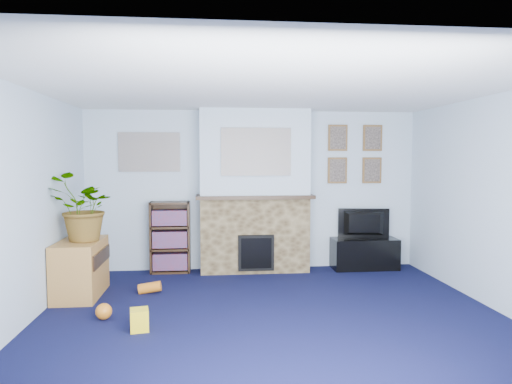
{
  "coord_description": "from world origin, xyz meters",
  "views": [
    {
      "loc": [
        -0.63,
        -4.65,
        1.69
      ],
      "look_at": [
        -0.08,
        0.98,
        1.27
      ],
      "focal_mm": 32.0,
      "sensor_mm": 36.0,
      "label": 1
    }
  ],
  "objects": [
    {
      "name": "floor",
      "position": [
        0.0,
        0.0,
        0.0
      ],
      "size": [
        5.0,
        4.5,
        0.01
      ],
      "primitive_type": "cube",
      "color": "black",
      "rests_on": "ground"
    },
    {
      "name": "ceiling",
      "position": [
        0.0,
        0.0,
        2.4
      ],
      "size": [
        5.0,
        4.5,
        0.01
      ],
      "primitive_type": "cube",
      "color": "white",
      "rests_on": "wall_back"
    },
    {
      "name": "wall_back",
      "position": [
        0.0,
        2.25,
        1.2
      ],
      "size": [
        5.0,
        0.04,
        2.4
      ],
      "primitive_type": "cube",
      "color": "#AEC1D2",
      "rests_on": "ground"
    },
    {
      "name": "wall_front",
      "position": [
        0.0,
        -2.25,
        1.2
      ],
      "size": [
        5.0,
        0.04,
        2.4
      ],
      "primitive_type": "cube",
      "color": "#AEC1D2",
      "rests_on": "ground"
    },
    {
      "name": "wall_left",
      "position": [
        -2.5,
        0.0,
        1.2
      ],
      "size": [
        0.04,
        4.5,
        2.4
      ],
      "primitive_type": "cube",
      "color": "#AEC1D2",
      "rests_on": "ground"
    },
    {
      "name": "wall_right",
      "position": [
        2.5,
        0.0,
        1.2
      ],
      "size": [
        0.04,
        4.5,
        2.4
      ],
      "primitive_type": "cube",
      "color": "#AEC1D2",
      "rests_on": "ground"
    },
    {
      "name": "chimney_breast",
      "position": [
        0.0,
        2.05,
        1.18
      ],
      "size": [
        1.72,
        0.5,
        2.4
      ],
      "color": "brown",
      "rests_on": "ground"
    },
    {
      "name": "collage_main",
      "position": [
        0.0,
        1.84,
        1.78
      ],
      "size": [
        1.0,
        0.03,
        0.68
      ],
      "primitive_type": "cube",
      "color": "gray",
      "rests_on": "chimney_breast"
    },
    {
      "name": "collage_left",
      "position": [
        -1.55,
        2.23,
        1.78
      ],
      "size": [
        0.9,
        0.03,
        0.58
      ],
      "primitive_type": "cube",
      "color": "gray",
      "rests_on": "wall_back"
    },
    {
      "name": "portrait_tl",
      "position": [
        1.3,
        2.23,
        2.0
      ],
      "size": [
        0.3,
        0.03,
        0.4
      ],
      "primitive_type": "cube",
      "color": "brown",
      "rests_on": "wall_back"
    },
    {
      "name": "portrait_tr",
      "position": [
        1.85,
        2.23,
        2.0
      ],
      "size": [
        0.3,
        0.03,
        0.4
      ],
      "primitive_type": "cube",
      "color": "brown",
      "rests_on": "wall_back"
    },
    {
      "name": "portrait_bl",
      "position": [
        1.3,
        2.23,
        1.5
      ],
      "size": [
        0.3,
        0.03,
        0.4
      ],
      "primitive_type": "cube",
      "color": "brown",
      "rests_on": "wall_back"
    },
    {
      "name": "portrait_br",
      "position": [
        1.85,
        2.23,
        1.5
      ],
      "size": [
        0.3,
        0.03,
        0.4
      ],
      "primitive_type": "cube",
      "color": "brown",
      "rests_on": "wall_back"
    },
    {
      "name": "tv_stand",
      "position": [
        1.68,
        2.03,
        0.23
      ],
      "size": [
        0.99,
        0.42,
        0.47
      ],
      "primitive_type": "cube",
      "color": "black",
      "rests_on": "ground"
    },
    {
      "name": "television",
      "position": [
        1.68,
        2.05,
        0.69
      ],
      "size": [
        0.79,
        0.21,
        0.45
      ],
      "primitive_type": "imported",
      "rotation": [
        0.0,
        0.0,
        3.0
      ],
      "color": "black",
      "rests_on": "tv_stand"
    },
    {
      "name": "bookshelf",
      "position": [
        -1.25,
        2.11,
        0.5
      ],
      "size": [
        0.58,
        0.28,
        1.05
      ],
      "color": "black",
      "rests_on": "ground"
    },
    {
      "name": "sideboard",
      "position": [
        -2.24,
        1.02,
        0.35
      ],
      "size": [
        0.49,
        0.88,
        0.69
      ],
      "primitive_type": "cube",
      "color": "#AB7636",
      "rests_on": "ground"
    },
    {
      "name": "potted_plant",
      "position": [
        -2.19,
        0.97,
        1.1
      ],
      "size": [
        0.97,
        0.99,
        0.83
      ],
      "primitive_type": "imported",
      "rotation": [
        0.0,
        0.0,
        4.04
      ],
      "color": "#26661E",
      "rests_on": "sideboard"
    },
    {
      "name": "mantel_clock",
      "position": [
        -0.07,
        2.0,
        1.22
      ],
      "size": [
        0.09,
        0.06,
        0.13
      ],
      "primitive_type": "cube",
      "color": "gold",
      "rests_on": "chimney_breast"
    },
    {
      "name": "mantel_candle",
      "position": [
        0.23,
        2.0,
        1.23
      ],
      "size": [
        0.05,
        0.05,
        0.16
      ],
      "primitive_type": "cylinder",
      "color": "#B2BFC6",
      "rests_on": "chimney_breast"
    },
    {
      "name": "mantel_teddy",
      "position": [
        -0.6,
        2.0,
        1.22
      ],
      "size": [
        0.12,
        0.12,
        0.12
      ],
      "primitive_type": "sphere",
      "color": "gray",
      "rests_on": "chimney_breast"
    },
    {
      "name": "mantel_can",
      "position": [
        0.62,
        2.0,
        1.21
      ],
      "size": [
        0.05,
        0.05,
        0.11
      ],
      "primitive_type": "cylinder",
      "color": "yellow",
      "rests_on": "chimney_breast"
    },
    {
      "name": "green_crate",
      "position": [
        -2.3,
        1.0,
        0.14
      ],
      "size": [
        0.38,
        0.32,
        0.28
      ],
      "primitive_type": "cube",
      "rotation": [
        0.0,
        0.0,
        0.11
      ],
      "color": "#198C26",
      "rests_on": "ground"
    },
    {
      "name": "toy_ball",
      "position": [
        -1.77,
        0.15,
        0.09
      ],
      "size": [
        0.17,
        0.17,
        0.17
      ],
      "primitive_type": "sphere",
      "color": "orange",
      "rests_on": "ground"
    },
    {
      "name": "toy_block",
      "position": [
        -1.35,
        -0.2,
        0.11
      ],
      "size": [
        0.2,
        0.2,
        0.21
      ],
      "primitive_type": "cube",
      "rotation": [
        0.0,
        0.0,
        0.18
      ],
      "color": "yellow",
      "rests_on": "ground"
    },
    {
      "name": "toy_tube",
      "position": [
        -1.41,
        1.05,
        0.07
      ],
      "size": [
        0.29,
        0.13,
        0.17
      ],
      "primitive_type": "cylinder",
      "rotation": [
        0.0,
        1.43,
        0.0
      ],
      "color": "orange",
      "rests_on": "ground"
    }
  ]
}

